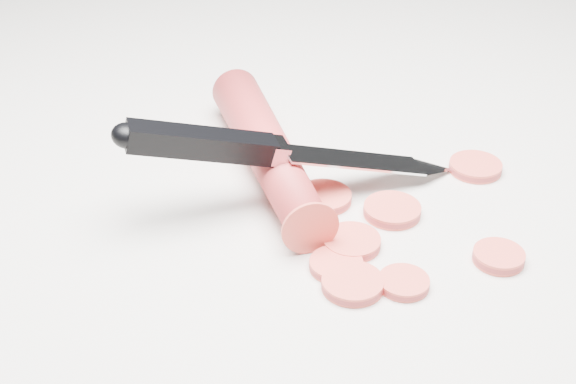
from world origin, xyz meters
TOP-DOWN VIEW (x-y plane):
  - ground at (0.00, 0.00)m, footprint 2.40×2.40m
  - carrot at (-0.01, 0.05)m, footprint 0.09×0.19m
  - carrot_slice_0 at (-0.04, -0.06)m, footprint 0.03×0.03m
  - carrot_slice_1 at (-0.02, -0.05)m, footprint 0.03×0.03m
  - carrot_slice_2 at (-0.04, -0.08)m, footprint 0.04×0.04m
  - carrot_slice_3 at (0.02, -0.04)m, footprint 0.04×0.04m
  - carrot_slice_4 at (0.11, -0.04)m, footprint 0.04×0.04m
  - carrot_slice_5 at (-0.00, -0.00)m, footprint 0.04×0.04m
  - carrot_slice_6 at (-0.02, -0.10)m, footprint 0.03×0.03m
  - carrot_slice_7 at (0.04, -0.11)m, footprint 0.03×0.03m
  - kitchen_knife at (-0.01, 0.01)m, footprint 0.23×0.10m

SIDE VIEW (x-z plane):
  - ground at x=0.00m, z-range 0.00..0.00m
  - carrot_slice_6 at x=-0.02m, z-range 0.00..0.01m
  - carrot_slice_0 at x=-0.04m, z-range 0.00..0.01m
  - carrot_slice_1 at x=-0.02m, z-range 0.00..0.01m
  - carrot_slice_5 at x=0.00m, z-range 0.00..0.01m
  - carrot_slice_2 at x=-0.04m, z-range 0.00..0.01m
  - carrot_slice_4 at x=0.11m, z-range 0.00..0.01m
  - carrot_slice_3 at x=0.02m, z-range 0.00..0.01m
  - carrot_slice_7 at x=0.04m, z-range 0.00..0.01m
  - carrot at x=-0.01m, z-range 0.00..0.03m
  - kitchen_knife at x=-0.01m, z-range 0.00..0.07m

